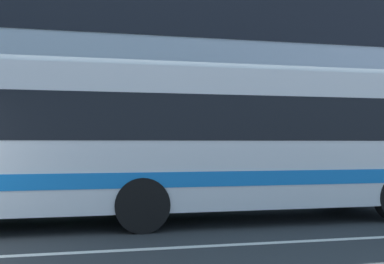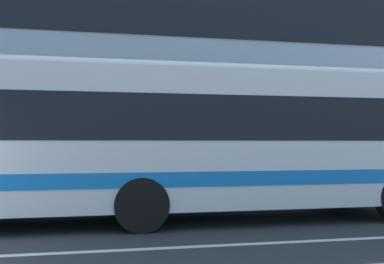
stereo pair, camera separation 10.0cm
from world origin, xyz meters
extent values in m
cube|color=silver|center=(8.11, 15.04, 5.86)|extent=(18.76, 10.15, 11.72)
cube|color=black|center=(8.11, 9.95, 6.80)|extent=(17.26, 0.04, 2.34)
cube|color=silver|center=(4.77, 2.48, 1.70)|extent=(11.24, 2.55, 2.69)
cube|color=black|center=(4.77, 2.48, 2.10)|extent=(10.57, 2.57, 0.86)
cube|color=blue|center=(4.77, 2.48, 0.96)|extent=(11.02, 2.57, 0.28)
cube|color=silver|center=(4.77, 2.48, 3.10)|extent=(10.79, 2.15, 0.12)
cylinder|color=black|center=(9.38, 3.65, 0.50)|extent=(1.00, 0.28, 1.00)
cylinder|color=black|center=(4.07, 3.63, 0.50)|extent=(1.00, 0.28, 1.00)
cylinder|color=black|center=(4.08, 1.33, 0.50)|extent=(1.00, 0.28, 1.00)
camera|label=1|loc=(3.07, -7.15, 1.62)|focal=43.78mm
camera|label=2|loc=(3.16, -7.17, 1.62)|focal=43.78mm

